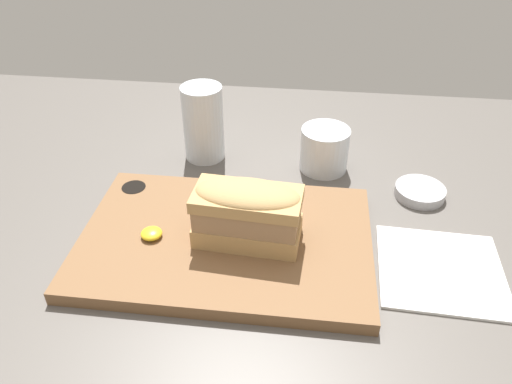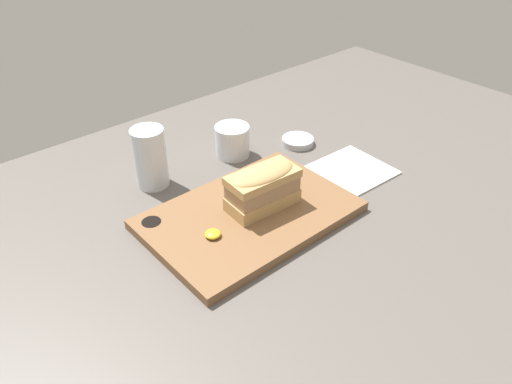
{
  "view_description": "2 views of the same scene",
  "coord_description": "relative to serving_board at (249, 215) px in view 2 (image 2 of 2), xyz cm",
  "views": [
    {
      "loc": [
        12.53,
        -46.66,
        47.19
      ],
      "look_at": [
        6.25,
        5.71,
        9.12
      ],
      "focal_mm": 35.0,
      "sensor_mm": 36.0,
      "label": 1
    },
    {
      "loc": [
        -45.5,
        -54.63,
        59.83
      ],
      "look_at": [
        3.86,
        2.37,
        7.82
      ],
      "focal_mm": 35.0,
      "sensor_mm": 36.0,
      "label": 2
    }
  ],
  "objects": [
    {
      "name": "condiment_dish",
      "position": [
        27.57,
        14.67,
        -0.16
      ],
      "size": [
        7.53,
        7.53,
        1.56
      ],
      "color": "#B2B2B7",
      "rests_on": "dining_table"
    },
    {
      "name": "napkin",
      "position": [
        27.92,
        -1.58,
        -0.74
      ],
      "size": [
        16.07,
        15.59,
        0.4
      ],
      "rotation": [
        0.0,
        0.0,
        -0.04
      ],
      "color": "white",
      "rests_on": "dining_table"
    },
    {
      "name": "mustard_dollop",
      "position": [
        -9.52,
        -1.54,
        1.5
      ],
      "size": [
        2.83,
        2.83,
        1.13
      ],
      "color": "gold",
      "rests_on": "serving_board"
    },
    {
      "name": "wine_glass",
      "position": [
        12.82,
        20.89,
        2.27
      ],
      "size": [
        7.81,
        7.81,
        7.14
      ],
      "color": "silver",
      "rests_on": "dining_table"
    },
    {
      "name": "dining_table",
      "position": [
        -2.45,
        -2.79,
        -1.94
      ],
      "size": [
        192.15,
        108.87,
        2.0
      ],
      "color": "#56514C",
      "rests_on": "ground"
    },
    {
      "name": "serving_board",
      "position": [
        0.0,
        0.0,
        0.0
      ],
      "size": [
        38.4,
        25.62,
        1.92
      ],
      "color": "brown",
      "rests_on": "dining_table"
    },
    {
      "name": "water_glass",
      "position": [
        -7.27,
        22.25,
        4.56
      ],
      "size": [
        6.71,
        6.71,
        12.7
      ],
      "color": "silver",
      "rests_on": "dining_table"
    },
    {
      "name": "sandwich",
      "position": [
        3.11,
        -0.35,
        5.44
      ],
      "size": [
        13.98,
        7.64,
        8.38
      ],
      "rotation": [
        0.0,
        0.0,
        -0.07
      ],
      "color": "tan",
      "rests_on": "serving_board"
    }
  ]
}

